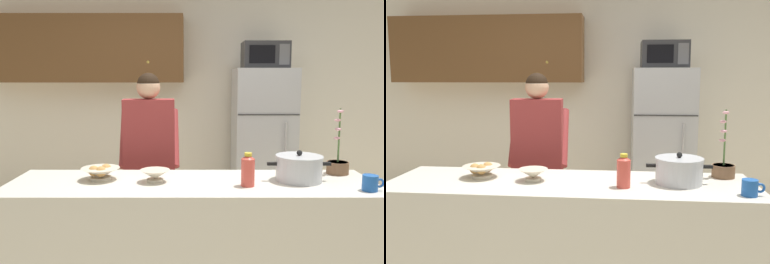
# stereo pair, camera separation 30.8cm
# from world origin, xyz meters

# --- Properties ---
(back_wall_unit) EXTENTS (6.00, 0.48, 2.60)m
(back_wall_unit) POSITION_xyz_m (-0.27, 2.25, 1.44)
(back_wall_unit) COLOR silver
(back_wall_unit) RESTS_ON ground
(kitchen_island) EXTENTS (2.36, 0.68, 0.92)m
(kitchen_island) POSITION_xyz_m (0.00, 0.00, 0.46)
(kitchen_island) COLOR silver
(kitchen_island) RESTS_ON ground
(refrigerator) EXTENTS (0.64, 0.68, 1.68)m
(refrigerator) POSITION_xyz_m (0.78, 1.85, 0.84)
(refrigerator) COLOR #B7BABF
(refrigerator) RESTS_ON ground
(microwave) EXTENTS (0.48, 0.37, 0.28)m
(microwave) POSITION_xyz_m (0.78, 1.83, 1.82)
(microwave) COLOR #2D2D30
(microwave) RESTS_ON refrigerator
(person_near_pot) EXTENTS (0.52, 0.44, 1.63)m
(person_near_pot) POSITION_xyz_m (-0.35, 0.71, 1.01)
(person_near_pot) COLOR #33384C
(person_near_pot) RESTS_ON ground
(cooking_pot) EXTENTS (0.41, 0.30, 0.20)m
(cooking_pot) POSITION_xyz_m (0.70, 0.03, 1.00)
(cooking_pot) COLOR silver
(cooking_pot) RESTS_ON kitchen_island
(coffee_mug) EXTENTS (0.13, 0.09, 0.10)m
(coffee_mug) POSITION_xyz_m (1.06, -0.20, 0.97)
(coffee_mug) COLOR #1E59B2
(coffee_mug) RESTS_ON kitchen_island
(bread_bowl) EXTENTS (0.25, 0.25, 0.10)m
(bread_bowl) POSITION_xyz_m (-0.60, 0.05, 0.97)
(bread_bowl) COLOR beige
(bread_bowl) RESTS_ON kitchen_island
(empty_bowl) EXTENTS (0.19, 0.19, 0.08)m
(empty_bowl) POSITION_xyz_m (-0.24, 0.00, 0.97)
(empty_bowl) COLOR beige
(empty_bowl) RESTS_ON kitchen_island
(bottle_near_edge) EXTENTS (0.08, 0.08, 0.21)m
(bottle_near_edge) POSITION_xyz_m (0.35, -0.10, 1.02)
(bottle_near_edge) COLOR #D84C3F
(bottle_near_edge) RESTS_ON kitchen_island
(potted_orchid) EXTENTS (0.15, 0.15, 0.46)m
(potted_orchid) POSITION_xyz_m (1.02, 0.22, 0.99)
(potted_orchid) COLOR brown
(potted_orchid) RESTS_ON kitchen_island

